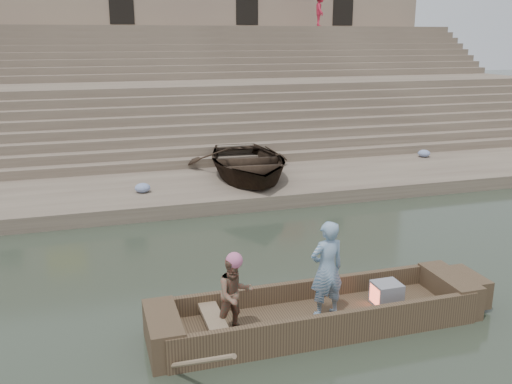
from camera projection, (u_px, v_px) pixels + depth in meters
name	position (u px, v px, depth m)	size (l,w,h in m)	color
ground	(352.00, 312.00, 9.77)	(120.00, 120.00, 0.00)	#263124
lower_landing	(235.00, 187.00, 17.09)	(32.00, 4.00, 0.40)	gray
mid_landing	(190.00, 116.00, 23.67)	(32.00, 3.00, 2.80)	gray
upper_landing	(166.00, 76.00, 29.79)	(32.00, 3.00, 5.20)	gray
ghat_steps	(183.00, 102.00, 25.11)	(32.00, 11.00, 5.20)	gray
building_wall	(154.00, 20.00, 32.65)	(32.00, 5.07, 11.20)	gray
main_rowboat	(317.00, 321.00, 9.25)	(5.00, 1.30, 0.22)	brown
rowboat_trim	(329.00, 308.00, 9.24)	(6.04, 2.63, 1.92)	brown
standing_man	(327.00, 269.00, 8.99)	(0.60, 0.39, 1.64)	#225581
rowing_man	(235.00, 294.00, 8.55)	(0.61, 0.47, 1.25)	#246C4C
television	(386.00, 294.00, 9.52)	(0.46, 0.42, 0.40)	gray
beached_rowboat	(247.00, 162.00, 17.29)	(3.44, 4.82, 1.00)	#2D2116
pedestrian	(320.00, 10.00, 31.03)	(1.16, 0.67, 1.79)	#AC1D34
cloth_bundles	(301.00, 168.00, 18.05)	(10.84, 2.30, 0.26)	#3F5999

